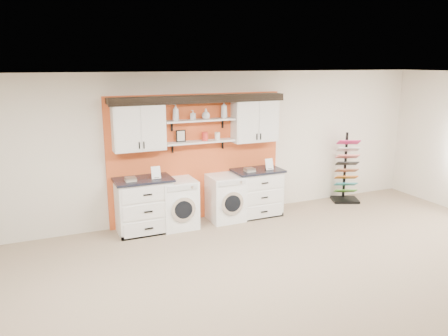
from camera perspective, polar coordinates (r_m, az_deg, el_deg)
name	(u,v)px	position (r m, az deg, el deg)	size (l,w,h in m)	color
floor	(316,325)	(5.46, 11.93, -19.45)	(10.00, 10.00, 0.00)	#8A775D
ceiling	(330,78)	(4.60, 13.65, 11.33)	(10.00, 10.00, 0.00)	white
wall_back	(196,147)	(8.30, -3.64, 2.78)	(10.00, 10.00, 0.00)	beige
accent_panel	(197,157)	(8.31, -3.54, 1.38)	(3.40, 0.07, 2.40)	#CF5123
upper_cabinet_left	(138,126)	(7.72, -11.11, 5.35)	(0.90, 0.35, 0.84)	silver
upper_cabinet_right	(255,120)	(8.49, 4.03, 6.29)	(0.90, 0.35, 0.84)	silver
shelf_lower	(200,142)	(8.10, -3.17, 3.44)	(1.32, 0.28, 0.03)	silver
shelf_upper	(200,120)	(8.04, -3.21, 6.25)	(1.32, 0.28, 0.03)	silver
crown_molding	(199,98)	(8.01, -3.28, 9.08)	(3.30, 0.41, 0.13)	black
picture_frame	(181,136)	(8.01, -5.66, 4.19)	(0.18, 0.02, 0.22)	black
canister_red	(205,136)	(8.11, -2.51, 4.15)	(0.11, 0.11, 0.16)	red
canister_cream	(217,136)	(8.21, -0.88, 4.20)	(0.10, 0.10, 0.14)	silver
base_cabinet_left	(144,205)	(7.89, -10.41, -4.82)	(1.01, 0.66, 0.99)	silver
base_cabinet_right	(257,192)	(8.65, 4.34, -3.17)	(0.95, 0.66, 0.93)	silver
washer	(178,203)	(8.05, -6.07, -4.62)	(0.64, 0.71, 0.90)	white
dryer	(225,198)	(8.37, 0.16, -3.89)	(0.63, 0.71, 0.88)	white
sample_rack	(346,179)	(9.85, 15.64, -1.40)	(0.68, 0.63, 1.50)	black
soap_bottle_a	(176,112)	(7.87, -6.33, 7.23)	(0.11, 0.11, 0.30)	silver
soap_bottle_b	(193,115)	(7.98, -4.07, 6.93)	(0.08, 0.08, 0.17)	silver
soap_bottle_c	(206,114)	(8.07, -2.39, 7.08)	(0.15, 0.15, 0.19)	silver
soap_bottle_d	(224,110)	(8.20, 0.00, 7.65)	(0.12, 0.12, 0.32)	silver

